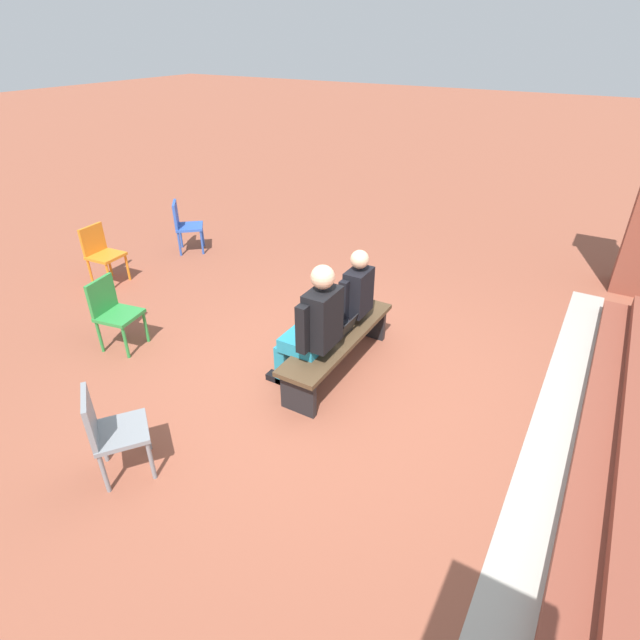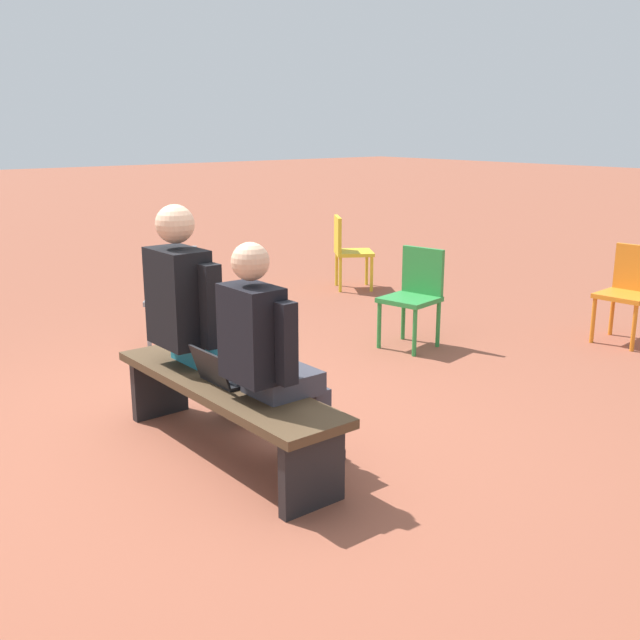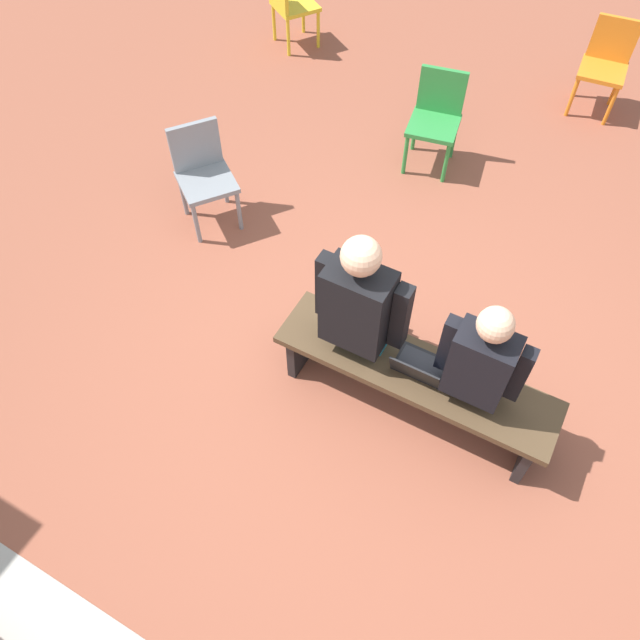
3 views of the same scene
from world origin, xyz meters
name	(u,v)px [view 1 (image 1 of 3)]	position (x,y,z in m)	size (l,w,h in m)	color
ground_plane	(325,382)	(0.00, 0.00, 0.00)	(60.00, 60.00, 0.00)	brown
concrete_strip	(549,441)	(-0.27, 2.21, 0.00)	(6.71, 0.40, 0.01)	#A8A399
brick_steps	(622,455)	(-0.27, 2.76, 0.12)	(5.91, 0.60, 0.30)	brown
bench	(338,342)	(-0.27, 0.01, 0.35)	(1.80, 0.44, 0.45)	#4C3823
person_student	(349,299)	(-0.62, -0.05, 0.69)	(0.51, 0.64, 1.29)	#383842
person_adult	(313,326)	(0.14, -0.06, 0.75)	(0.58, 0.74, 1.41)	teal
laptop	(341,330)	(-0.29, 0.02, 0.50)	(0.32, 0.29, 0.21)	black
plastic_chair_by_pillar	(184,223)	(-1.95, -3.79, 0.48)	(0.59, 0.59, 0.84)	#2D56B7
plastic_chair_far_left	(113,309)	(0.61, -2.44, 0.48)	(0.49, 0.49, 0.84)	#2D893D
plastic_chair_foreground	(109,429)	(1.95, -0.87, 0.48)	(0.59, 0.59, 0.84)	gray
plastic_chair_mid_courtyard	(101,251)	(-0.48, -3.99, 0.48)	(0.45, 0.45, 0.84)	orange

